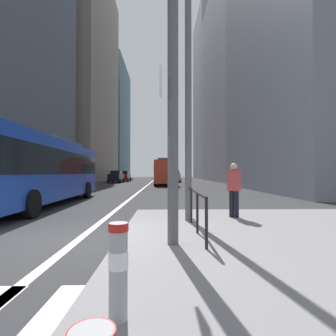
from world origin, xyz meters
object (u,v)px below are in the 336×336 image
object	(u,v)px
car_oncoming_far	(124,176)
traffic_signal_gantry	(79,48)
car_oncoming_mid	(116,177)
car_receding_near	(174,176)
street_lamp_post	(188,52)
car_receding_far	(172,176)
city_bus_blue_oncoming	(43,168)
pedestrian_waiting	(234,187)
bollard_left	(118,266)
city_bus_red_receding	(165,171)

from	to	relation	value
car_oncoming_far	traffic_signal_gantry	distance (m)	42.63
car_oncoming_mid	car_oncoming_far	xyz separation A→B (m)	(0.35, 6.34, 0.00)
car_receding_near	street_lamp_post	bearing A→B (deg)	-91.87
car_receding_far	city_bus_blue_oncoming	bearing A→B (deg)	-103.28
car_oncoming_far	pedestrian_waiting	distance (m)	40.19
car_receding_far	street_lamp_post	xyz separation A→B (m)	(-0.79, -36.35, 4.29)
car_receding_near	bollard_left	size ratio (longest dim) A/B	4.63
car_oncoming_mid	city_bus_blue_oncoming	bearing A→B (deg)	-86.90
traffic_signal_gantry	bollard_left	world-z (taller)	traffic_signal_gantry
car_oncoming_mid	bollard_left	xyz separation A→B (m)	(6.97, -38.49, -0.32)
bollard_left	traffic_signal_gantry	bearing A→B (deg)	115.43
car_receding_near	car_receding_far	size ratio (longest dim) A/B	1.07
car_oncoming_mid	pedestrian_waiting	distance (m)	34.15
city_bus_red_receding	car_oncoming_far	distance (m)	14.83
car_receding_near	traffic_signal_gantry	distance (m)	39.04
bollard_left	car_receding_near	bearing A→B (deg)	86.70
city_bus_blue_oncoming	bollard_left	bearing A→B (deg)	-61.81
bollard_left	city_bus_red_receding	bearing A→B (deg)	88.66
car_oncoming_mid	car_receding_far	size ratio (longest dim) A/B	1.06
pedestrian_waiting	car_receding_near	bearing A→B (deg)	90.54
car_receding_near	bollard_left	xyz separation A→B (m)	(-2.39, -41.40, -0.32)
car_receding_far	pedestrian_waiting	bearing A→B (deg)	-88.84
car_receding_far	pedestrian_waiting	world-z (taller)	car_receding_far
car_oncoming_mid	car_receding_near	size ratio (longest dim) A/B	0.99
city_bus_blue_oncoming	bollard_left	size ratio (longest dim) A/B	12.12
car_receding_near	street_lamp_post	xyz separation A→B (m)	(-1.18, -36.14, 4.29)
car_receding_near	city_bus_red_receding	bearing A→B (deg)	-99.90
pedestrian_waiting	street_lamp_post	bearing A→B (deg)	-162.35
car_receding_near	car_oncoming_far	size ratio (longest dim) A/B	0.96
car_receding_far	bollard_left	distance (m)	41.66
car_oncoming_mid	car_receding_near	distance (m)	9.80
car_receding_far	car_oncoming_far	distance (m)	9.20
car_receding_near	car_receding_far	world-z (taller)	same
car_oncoming_far	bollard_left	size ratio (longest dim) A/B	4.84
car_receding_far	car_oncoming_far	size ratio (longest dim) A/B	0.89
street_lamp_post	bollard_left	distance (m)	7.10
city_bus_red_receding	street_lamp_post	xyz separation A→B (m)	(0.46, -26.73, 3.45)
traffic_signal_gantry	pedestrian_waiting	size ratio (longest dim) A/B	3.45
car_oncoming_mid	traffic_signal_gantry	size ratio (longest dim) A/B	0.72
car_receding_near	car_receding_far	distance (m)	0.44
traffic_signal_gantry	bollard_left	distance (m)	4.51
city_bus_blue_oncoming	car_receding_near	size ratio (longest dim) A/B	2.62
city_bus_blue_oncoming	car_oncoming_far	bearing A→B (deg)	91.96
city_bus_blue_oncoming	pedestrian_waiting	size ratio (longest dim) A/B	6.54
city_bus_blue_oncoming	pedestrian_waiting	bearing A→B (deg)	-28.29
city_bus_red_receding	car_receding_far	world-z (taller)	city_bus_red_receding
car_oncoming_mid	car_receding_far	distance (m)	9.50
city_bus_blue_oncoming	car_receding_near	distance (m)	32.24
city_bus_blue_oncoming	street_lamp_post	distance (m)	8.93
car_receding_far	pedestrian_waiting	xyz separation A→B (m)	(0.73, -35.87, 0.13)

